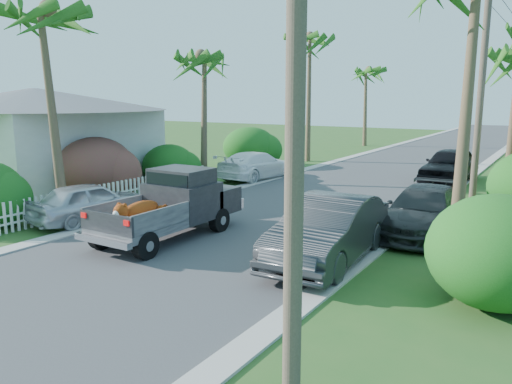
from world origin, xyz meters
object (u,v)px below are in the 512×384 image
Objects in this scene: palm_l_d at (367,70)px; house_left at (38,141)px; palm_l_c at (310,37)px; parked_car_lf at (256,166)px; parked_car_rn at (329,231)px; palm_l_b at (203,56)px; pickup_truck at (176,203)px; parked_car_ln at (90,202)px; palm_l_a at (45,11)px; utility_pole_a at (296,64)px; parked_car_rf at (450,165)px; utility_pole_b at (481,86)px; parked_car_rm at (424,211)px.

palm_l_d is 28.11m from house_left.
palm_l_c is 1.19× the size of palm_l_d.
parked_car_lf is at bearing -82.89° from palm_l_c.
parked_car_rn is 0.68× the size of palm_l_b.
parked_car_lf is (-3.63, 10.39, -0.30)m from pickup_truck.
parked_car_lf is at bearing -82.66° from parked_car_ln.
house_left is (-16.60, 3.25, 1.29)m from parked_car_rn.
palm_l_a is (-4.83, -0.59, 5.92)m from pickup_truck.
utility_pole_a reaches higher than parked_car_lf.
parked_car_rn is 1.01× the size of parked_car_rf.
palm_l_b is at bearing 38.88° from house_left.
palm_l_b is at bearing 131.53° from utility_pole_a.
parked_car_lf is at bearing 109.26° from pickup_truck.
palm_l_a is 9.24m from house_left.
palm_l_d is 24.31m from utility_pole_b.
pickup_truck is at bearing -80.42° from palm_l_d.
palm_l_d is (-5.13, 30.41, 5.43)m from pickup_truck.
palm_l_d is (-1.50, 20.02, 5.74)m from parked_car_lf.
palm_l_d is at bearing -79.86° from parked_car_ln.
pickup_truck reaches higher than parked_car_lf.
palm_l_b is at bearing 158.81° from parked_car_rm.
house_left reaches higher than parked_car_rn.
palm_l_a is at bearing -30.47° from house_left.
palm_l_b is 0.82× the size of utility_pole_b.
utility_pole_a is at bearing -48.47° from palm_l_b.
utility_pole_b is at bearing 90.00° from utility_pole_a.
utility_pole_a reaches higher than house_left.
utility_pole_a is at bearing 160.72° from parked_car_ln.
palm_l_a is 1.11× the size of palm_l_b.
pickup_truck is at bearing -75.88° from palm_l_c.
palm_l_b is (-1.80, 8.69, 5.46)m from parked_car_ln.
parked_car_rm is 11.77m from parked_car_lf.
parked_car_ln is 0.44× the size of palm_l_c.
house_left is at bearing 166.16° from parked_car_rn.
palm_l_b is 12.54m from utility_pole_b.
utility_pole_a reaches higher than pickup_truck.
parked_car_ln is at bearing 14.65° from palm_l_a.
palm_l_c is at bearing 114.99° from parked_car_rn.
house_left is at bearing -162.12° from utility_pole_b.
parked_car_rm is at bearing -52.30° from palm_l_c.
palm_l_a is at bearing 157.04° from utility_pole_a.
palm_l_a reaches higher than palm_l_b.
utility_pole_a is at bearing 128.38° from parked_car_lf.
utility_pole_a is (2.00, -5.75, 3.77)m from parked_car_rn.
utility_pole_b is at bearing 17.88° from house_left.
palm_l_d is (-11.50, 26.23, 5.73)m from parked_car_rm.
palm_l_d is 0.86× the size of utility_pole_b.
parked_car_rf is 0.67× the size of palm_l_b.
utility_pole_a reaches higher than palm_l_d.
pickup_truck is at bearing 179.08° from parked_car_rn.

